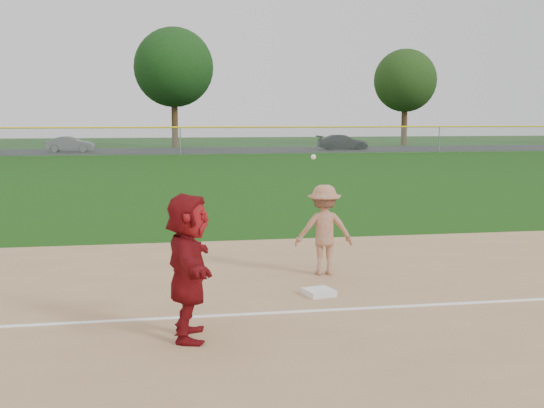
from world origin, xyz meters
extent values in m
plane|color=#143E0C|center=(0.00, 0.00, 0.00)|extent=(160.00, 160.00, 0.00)
cube|color=white|center=(0.00, -0.80, 0.03)|extent=(60.00, 0.10, 0.01)
cube|color=black|center=(0.00, 46.00, 0.01)|extent=(120.00, 10.00, 0.01)
cube|color=white|center=(0.50, 0.05, 0.07)|extent=(0.51, 0.51, 0.10)
imported|color=maroon|center=(-1.63, -1.70, 0.95)|extent=(0.64, 1.75, 1.86)
imported|color=#525559|center=(-8.36, 45.23, 0.62)|extent=(3.74, 1.46, 1.21)
imported|color=black|center=(13.68, 45.04, 0.64)|extent=(4.34, 1.84, 1.25)
imported|color=gray|center=(0.93, 1.45, 0.82)|extent=(1.08, 0.68, 1.61)
sphere|color=white|center=(0.54, 0.69, 2.17)|extent=(0.08, 0.08, 0.08)
plane|color=#999EA0|center=(0.00, 40.00, 1.00)|extent=(110.00, 0.00, 110.00)
cylinder|color=yellow|center=(0.00, 40.00, 2.00)|extent=(110.00, 0.12, 0.12)
cylinder|color=gray|center=(0.00, 40.00, 1.00)|extent=(0.08, 0.08, 2.00)
cylinder|color=gray|center=(20.00, 40.00, 1.00)|extent=(0.08, 0.08, 2.00)
cylinder|color=#3B2815|center=(0.00, 51.50, 2.05)|extent=(0.56, 0.56, 4.10)
sphere|color=black|center=(0.00, 51.50, 7.08)|extent=(7.00, 7.00, 7.00)
cylinder|color=#3B2715|center=(22.00, 52.80, 1.82)|extent=(0.56, 0.56, 3.64)
sphere|color=#18340F|center=(22.00, 52.80, 6.19)|extent=(6.00, 6.00, 6.00)
camera|label=1|loc=(-2.05, -10.15, 2.84)|focal=45.00mm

